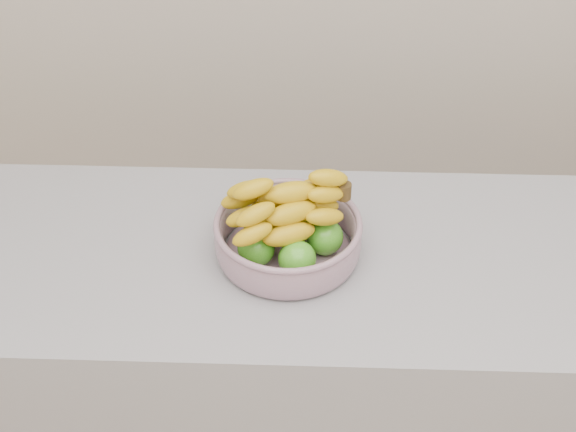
# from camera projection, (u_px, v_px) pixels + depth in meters

# --- Properties ---
(room_shell) EXTENTS (4.05, 4.05, 2.73)m
(room_shell) POSITION_uv_depth(u_px,v_px,m) (539.00, 104.00, 0.54)
(room_shell) COLOR beige
(room_shell) RESTS_ON ground
(counter) EXTENTS (2.00, 0.60, 0.90)m
(counter) POSITION_uv_depth(u_px,v_px,m) (370.00, 396.00, 1.93)
(counter) COLOR gray
(counter) RESTS_ON ground
(fruit_bowl) EXTENTS (0.30, 0.30, 0.18)m
(fruit_bowl) POSITION_uv_depth(u_px,v_px,m) (288.00, 233.00, 1.62)
(fruit_bowl) COLOR #A5B0C6
(fruit_bowl) RESTS_ON counter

